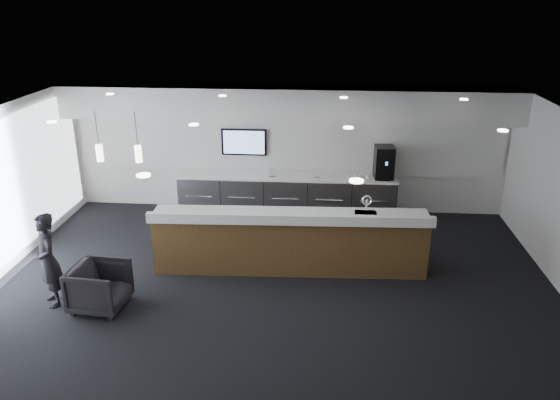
# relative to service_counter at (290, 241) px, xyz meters

# --- Properties ---
(ground) EXTENTS (10.00, 10.00, 0.00)m
(ground) POSITION_rel_service_counter_xyz_m (-0.26, -0.94, -0.58)
(ground) COLOR black
(ground) RESTS_ON ground
(ceiling) EXTENTS (10.00, 8.00, 0.02)m
(ceiling) POSITION_rel_service_counter_xyz_m (-0.26, -0.94, 2.42)
(ceiling) COLOR black
(ceiling) RESTS_ON back_wall
(back_wall) EXTENTS (10.00, 0.02, 3.00)m
(back_wall) POSITION_rel_service_counter_xyz_m (-0.26, 3.06, 0.92)
(back_wall) COLOR silver
(back_wall) RESTS_ON ground
(soffit_bulkhead) EXTENTS (10.00, 0.90, 0.70)m
(soffit_bulkhead) POSITION_rel_service_counter_xyz_m (-0.26, 2.61, 2.07)
(soffit_bulkhead) COLOR silver
(soffit_bulkhead) RESTS_ON back_wall
(alcove_panel) EXTENTS (9.80, 0.06, 1.40)m
(alcove_panel) POSITION_rel_service_counter_xyz_m (-0.26, 3.03, 1.02)
(alcove_panel) COLOR silver
(alcove_panel) RESTS_ON back_wall
(back_credenza) EXTENTS (5.06, 0.66, 0.95)m
(back_credenza) POSITION_rel_service_counter_xyz_m (-0.26, 2.70, -0.10)
(back_credenza) COLOR gray
(back_credenza) RESTS_ON ground
(wall_tv) EXTENTS (1.05, 0.08, 0.62)m
(wall_tv) POSITION_rel_service_counter_xyz_m (-1.26, 2.97, 1.07)
(wall_tv) COLOR black
(wall_tv) RESTS_ON back_wall
(pendant_left) EXTENTS (0.12, 0.12, 0.30)m
(pendant_left) POSITION_rel_service_counter_xyz_m (-2.66, -0.14, 1.67)
(pendant_left) COLOR #F4E5BE
(pendant_left) RESTS_ON ceiling
(pendant_right) EXTENTS (0.12, 0.12, 0.30)m
(pendant_right) POSITION_rel_service_counter_xyz_m (-3.36, -0.14, 1.67)
(pendant_right) COLOR #F4E5BE
(pendant_right) RESTS_ON ceiling
(ceiling_can_lights) EXTENTS (7.00, 5.00, 0.02)m
(ceiling_can_lights) POSITION_rel_service_counter_xyz_m (-0.26, -0.94, 2.39)
(ceiling_can_lights) COLOR silver
(ceiling_can_lights) RESTS_ON ceiling
(service_counter) EXTENTS (5.11, 1.04, 1.49)m
(service_counter) POSITION_rel_service_counter_xyz_m (0.00, 0.00, 0.00)
(service_counter) COLOR #50351A
(service_counter) RESTS_ON ground
(coffee_machine) EXTENTS (0.44, 0.56, 0.73)m
(coffee_machine) POSITION_rel_service_counter_xyz_m (1.94, 2.73, 0.74)
(coffee_machine) COLOR black
(coffee_machine) RESTS_ON back_credenza
(info_sign_left) EXTENTS (0.15, 0.04, 0.20)m
(info_sign_left) POSITION_rel_service_counter_xyz_m (-0.58, 2.62, 0.48)
(info_sign_left) COLOR silver
(info_sign_left) RESTS_ON back_credenza
(info_sign_right) EXTENTS (0.16, 0.04, 0.21)m
(info_sign_right) POSITION_rel_service_counter_xyz_m (0.42, 2.64, 0.48)
(info_sign_right) COLOR silver
(info_sign_right) RESTS_ON back_credenza
(armchair) EXTENTS (0.92, 0.90, 0.78)m
(armchair) POSITION_rel_service_counter_xyz_m (-3.02, -1.60, -0.19)
(armchair) COLOR black
(armchair) RESTS_ON ground
(lounge_guest) EXTENTS (0.67, 0.70, 1.61)m
(lounge_guest) POSITION_rel_service_counter_xyz_m (-3.88, -1.53, 0.23)
(lounge_guest) COLOR black
(lounge_guest) RESTS_ON ground
(cup_0) EXTENTS (0.09, 0.09, 0.08)m
(cup_0) POSITION_rel_service_counter_xyz_m (1.58, 2.60, 0.42)
(cup_0) COLOR white
(cup_0) RESTS_ON back_credenza
(cup_1) EXTENTS (0.13, 0.13, 0.08)m
(cup_1) POSITION_rel_service_counter_xyz_m (1.44, 2.60, 0.42)
(cup_1) COLOR white
(cup_1) RESTS_ON back_credenza
(cup_2) EXTENTS (0.11, 0.11, 0.08)m
(cup_2) POSITION_rel_service_counter_xyz_m (1.30, 2.60, 0.42)
(cup_2) COLOR white
(cup_2) RESTS_ON back_credenza
(cup_3) EXTENTS (0.12, 0.12, 0.08)m
(cup_3) POSITION_rel_service_counter_xyz_m (1.16, 2.60, 0.42)
(cup_3) COLOR white
(cup_3) RESTS_ON back_credenza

